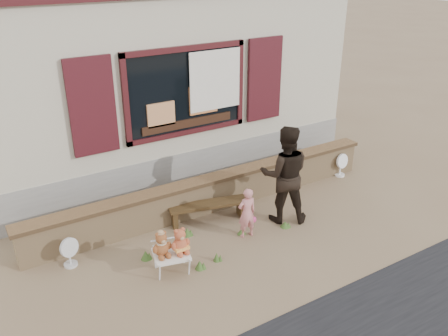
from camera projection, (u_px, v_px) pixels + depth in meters
ground at (242, 232)px, 8.24m from camera, size 80.00×80.00×0.00m
shopfront at (136, 68)px, 10.87m from camera, size 8.04×5.13×4.00m
brick_wall at (213, 192)px, 8.87m from camera, size 7.10×0.36×0.67m
bench at (208, 208)px, 8.49m from camera, size 1.46×0.65×0.37m
folding_chair at (171, 255)px, 7.13m from camera, size 0.62×0.58×0.33m
teddy_bear_left at (161, 243)px, 6.99m from camera, size 0.35×0.32×0.41m
teddy_bear_right at (180, 240)px, 7.06m from camera, size 0.36×0.33×0.42m
child at (247, 213)px, 7.95m from camera, size 0.35×0.25×0.91m
adult at (285, 174)px, 8.28m from camera, size 1.10×1.03×1.79m
fan_left at (69, 252)px, 7.27m from camera, size 0.32×0.21×0.50m
fan_right at (341, 165)px, 10.21m from camera, size 0.33×0.22×0.52m
grass_tufts at (208, 244)px, 7.79m from camera, size 2.65×1.08×0.16m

